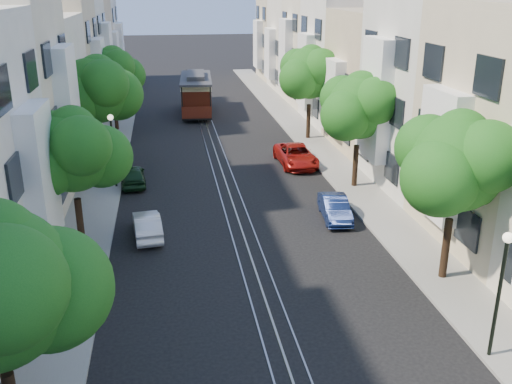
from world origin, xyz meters
name	(u,v)px	position (x,y,z in m)	size (l,w,h in m)	color
ground	(216,154)	(0.00, 28.00, 0.00)	(200.00, 200.00, 0.00)	black
sidewalk_east	(319,149)	(7.25, 28.00, 0.06)	(2.50, 80.00, 0.12)	gray
sidewalk_west	(108,158)	(-7.25, 28.00, 0.06)	(2.50, 80.00, 0.12)	gray
rail_left	(208,154)	(-0.55, 28.00, 0.01)	(0.06, 80.00, 0.02)	gray
rail_slot	(216,154)	(0.00, 28.00, 0.01)	(0.06, 80.00, 0.02)	gray
rail_right	(224,154)	(0.55, 28.00, 0.01)	(0.06, 80.00, 0.02)	gray
lane_line	(216,154)	(0.00, 28.00, 0.00)	(0.08, 80.00, 0.01)	tan
townhouses_east	(387,74)	(11.87, 27.91, 5.18)	(7.75, 72.00, 12.00)	beige
townhouses_west	(25,85)	(-11.87, 27.91, 5.08)	(7.75, 72.00, 11.76)	silver
tree_e_b	(458,165)	(7.26, 8.98, 4.73)	(4.93, 4.08, 6.68)	black
tree_e_c	(360,108)	(7.26, 19.98, 4.60)	(4.84, 3.99, 6.52)	black
tree_e_d	(311,74)	(7.26, 30.98, 4.87)	(5.01, 4.16, 6.85)	black
tree_w_b	(74,154)	(-7.14, 13.98, 4.40)	(4.72, 3.87, 6.27)	black
tree_w_c	(98,91)	(-7.14, 24.98, 5.07)	(5.13, 4.28, 7.09)	black
tree_w_d	(113,72)	(-7.14, 35.98, 4.60)	(4.84, 3.99, 6.52)	black
lamp_east	(502,277)	(6.30, 4.00, 2.85)	(0.32, 0.32, 4.16)	black
lamp_west	(112,140)	(-6.30, 22.00, 2.85)	(0.32, 0.32, 4.16)	black
cable_car	(196,92)	(-0.50, 41.50, 1.95)	(3.19, 8.72, 3.30)	black
parked_car_e_mid	(335,208)	(4.74, 15.63, 0.57)	(1.21, 3.47, 1.14)	#0D1A43
parked_car_e_far	(296,155)	(4.83, 24.70, 0.65)	(2.17, 4.70, 1.31)	maroon
parked_car_w_mid	(147,225)	(-4.40, 14.96, 0.56)	(1.19, 3.40, 1.12)	silver
parked_car_w_far	(133,175)	(-5.37, 22.40, 0.59)	(1.40, 3.47, 1.18)	black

